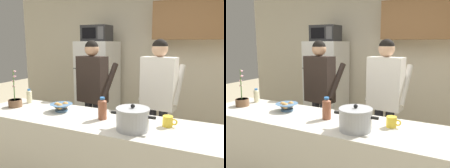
# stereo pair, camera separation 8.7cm
# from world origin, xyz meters

# --- Properties ---
(back_wall_unit) EXTENTS (6.00, 0.48, 2.60)m
(back_wall_unit) POSITION_xyz_m (0.23, 2.26, 1.44)
(back_wall_unit) COLOR beige
(back_wall_unit) RESTS_ON ground
(kitchen_island) EXTENTS (2.53, 0.68, 0.92)m
(kitchen_island) POSITION_xyz_m (0.00, 0.00, 0.46)
(kitchen_island) COLOR silver
(kitchen_island) RESTS_ON ground
(refrigerator) EXTENTS (0.64, 0.68, 1.67)m
(refrigerator) POSITION_xyz_m (-0.89, 1.85, 0.84)
(refrigerator) COLOR white
(refrigerator) RESTS_ON ground
(microwave) EXTENTS (0.48, 0.37, 0.28)m
(microwave) POSITION_xyz_m (-0.89, 1.83, 1.81)
(microwave) COLOR #2D2D30
(microwave) RESTS_ON refrigerator
(person_near_pot) EXTENTS (0.56, 0.48, 1.68)m
(person_near_pot) POSITION_xyz_m (-0.47, 0.92, 1.05)
(person_near_pot) COLOR black
(person_near_pot) RESTS_ON ground
(person_by_sink) EXTENTS (0.55, 0.46, 1.70)m
(person_by_sink) POSITION_xyz_m (0.46, 0.95, 1.06)
(person_by_sink) COLOR black
(person_by_sink) RESTS_ON ground
(cooking_pot) EXTENTS (0.40, 0.29, 0.23)m
(cooking_pot) POSITION_xyz_m (0.50, -0.12, 1.02)
(cooking_pot) COLOR #ADAFB5
(cooking_pot) RESTS_ON kitchen_island
(coffee_mug) EXTENTS (0.13, 0.09, 0.10)m
(coffee_mug) POSITION_xyz_m (0.76, 0.09, 0.97)
(coffee_mug) COLOR yellow
(coffee_mug) RESTS_ON kitchen_island
(bread_bowl) EXTENTS (0.24, 0.24, 0.10)m
(bread_bowl) POSITION_xyz_m (-0.38, 0.07, 0.97)
(bread_bowl) COLOR #4C7299
(bread_bowl) RESTS_ON kitchen_island
(bottle_near_edge) EXTENTS (0.06, 0.06, 0.17)m
(bottle_near_edge) POSITION_xyz_m (-0.96, 0.20, 1.00)
(bottle_near_edge) COLOR beige
(bottle_near_edge) RESTS_ON kitchen_island
(bottle_mid_counter) EXTENTS (0.09, 0.09, 0.22)m
(bottle_mid_counter) POSITION_xyz_m (0.14, 0.03, 1.03)
(bottle_mid_counter) COLOR brown
(bottle_mid_counter) RESTS_ON kitchen_island
(potted_orchid) EXTENTS (0.15, 0.15, 0.43)m
(potted_orchid) POSITION_xyz_m (-0.97, -0.01, 0.98)
(potted_orchid) COLOR brown
(potted_orchid) RESTS_ON kitchen_island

